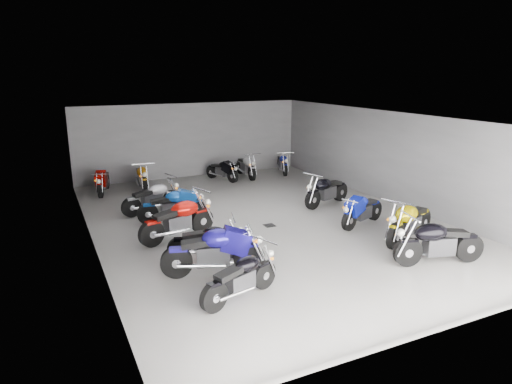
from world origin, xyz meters
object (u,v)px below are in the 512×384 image
Objects in this scene: motorcycle_left_e at (173,206)px; motorcycle_right_c at (362,210)px; motorcycle_left_a at (241,277)px; motorcycle_left_b at (214,252)px; motorcycle_back_b at (142,177)px; motorcycle_back_f at (283,163)px; drain_grate at (270,225)px; motorcycle_left_f at (153,198)px; motorcycle_right_a at (438,242)px; motorcycle_left_d at (178,220)px; motorcycle_right_b at (409,222)px; motorcycle_back_e at (246,166)px; motorcycle_back_d at (222,170)px; motorcycle_left_c at (207,241)px; motorcycle_back_a at (103,181)px; motorcycle_right_e at (327,190)px.

motorcycle_right_c is at bearing 67.63° from motorcycle_left_e.
motorcycle_left_a is 0.83× the size of motorcycle_left_b.
motorcycle_back_b reaches higher than motorcycle_back_f.
motorcycle_back_b is at bearing 113.11° from drain_grate.
motorcycle_right_a reaches higher than motorcycle_left_f.
motorcycle_right_b is (5.63, -2.89, 0.00)m from motorcycle_left_d.
motorcycle_left_d is 1.18× the size of motorcycle_right_c.
drain_grate is at bearing 75.27° from motorcycle_back_e.
motorcycle_left_a is (-2.62, -3.84, 0.48)m from drain_grate.
motorcycle_right_c is (2.53, -1.17, 0.48)m from drain_grate.
motorcycle_right_b is 1.16× the size of motorcycle_right_c.
motorcycle_back_d is 0.92× the size of motorcycle_back_f.
motorcycle_back_e is at bearing -171.93° from motorcycle_back_b.
motorcycle_right_b is at bearing 93.90° from motorcycle_left_c.
motorcycle_left_b reaches higher than motorcycle_back_f.
motorcycle_left_b reaches higher than motorcycle_left_a.
motorcycle_right_c is at bearing 98.17° from motorcycle_back_f.
motorcycle_left_c is 0.82× the size of motorcycle_left_d.
motorcycle_back_b is at bearing 10.63° from motorcycle_right_b.
motorcycle_back_a is (-4.01, 6.08, 0.48)m from drain_grate.
motorcycle_left_d is 6.74m from motorcycle_right_a.
motorcycle_right_a reaches higher than motorcycle_left_e.
motorcycle_left_d is at bearing 117.68° from motorcycle_back_a.
motorcycle_left_d is at bearing -161.93° from motorcycle_left_b.
motorcycle_left_d is at bearing 65.50° from motorcycle_right_a.
motorcycle_right_e reaches higher than motorcycle_back_a.
motorcycle_right_b reaches higher than motorcycle_back_a.
motorcycle_right_e reaches higher than motorcycle_left_c.
motorcycle_back_a is at bearing 47.19° from motorcycle_right_a.
motorcycle_right_b is 1.05× the size of motorcycle_back_b.
motorcycle_left_e is at bearing 55.16° from motorcycle_right_a.
motorcycle_back_d is (-1.96, 8.92, -0.13)m from motorcycle_right_b.
motorcycle_left_b is 1.03× the size of motorcycle_right_b.
motorcycle_left_d is (-0.17, 3.91, 0.08)m from motorcycle_left_a.
motorcycle_left_d reaches higher than motorcycle_back_d.
motorcycle_right_b reaches higher than motorcycle_right_c.
motorcycle_left_a is 10.01m from motorcycle_back_a.
drain_grate is 7.29m from motorcycle_back_a.
motorcycle_back_d is at bearing 141.03° from motorcycle_left_a.
motorcycle_left_c is 0.83× the size of motorcycle_right_b.
motorcycle_left_b reaches higher than drain_grate.
motorcycle_right_a is at bearing 87.20° from motorcycle_left_b.
motorcycle_back_b reaches higher than motorcycle_left_e.
motorcycle_back_e is (-0.80, 9.04, -0.06)m from motorcycle_right_b.
motorcycle_left_e is 7.92m from motorcycle_back_f.
motorcycle_left_c is at bearing 76.87° from motorcycle_right_a.
motorcycle_left_b is 8.51m from motorcycle_back_b.
motorcycle_left_e is 0.94× the size of motorcycle_right_b.
motorcycle_left_e is (-2.52, 1.64, 0.50)m from drain_grate.
motorcycle_right_b is at bearing 57.00° from motorcycle_left_e.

